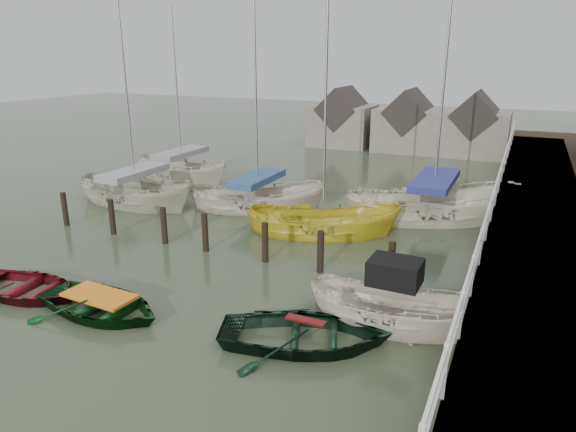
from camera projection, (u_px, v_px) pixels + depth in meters
The scene contains 13 objects.
ground at pixel (184, 290), 15.36m from camera, with size 120.00×120.00×0.00m, color #2F3823.
pier at pixel (536, 216), 20.01m from camera, with size 3.04×32.00×2.70m.
mooring_pilings at pixel (207, 238), 18.24m from camera, with size 13.72×0.22×1.80m.
far_sheds at pixel (406, 124), 36.95m from camera, with size 14.00×4.08×4.39m.
rowboat_red at pixel (28, 295), 15.07m from camera, with size 2.64×3.69×0.77m, color #530B13.
rowboat_green at pixel (102, 314), 14.00m from camera, with size 2.74×3.84×0.80m, color black.
rowboat_dkgreen at pixel (305, 344), 12.52m from camera, with size 2.98×4.18×0.86m, color black.
motorboat at pixel (390, 323), 13.31m from camera, with size 4.50×1.79×2.66m.
sailboat_a at pixel (137, 203), 24.09m from camera, with size 6.76×3.00×10.61m.
sailboat_b at pixel (258, 208), 23.28m from camera, with size 6.59×4.40×10.73m.
sailboat_c at pixel (323, 233), 20.23m from camera, with size 6.40×4.11×11.37m.
sailboat_d at pixel (432, 218), 21.91m from camera, with size 7.94×5.65×12.53m.
sailboat_e at pixel (182, 179), 28.67m from camera, with size 6.93×3.66×10.42m.
Camera 1 is at (8.68, -11.36, 6.80)m, focal length 32.00 mm.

